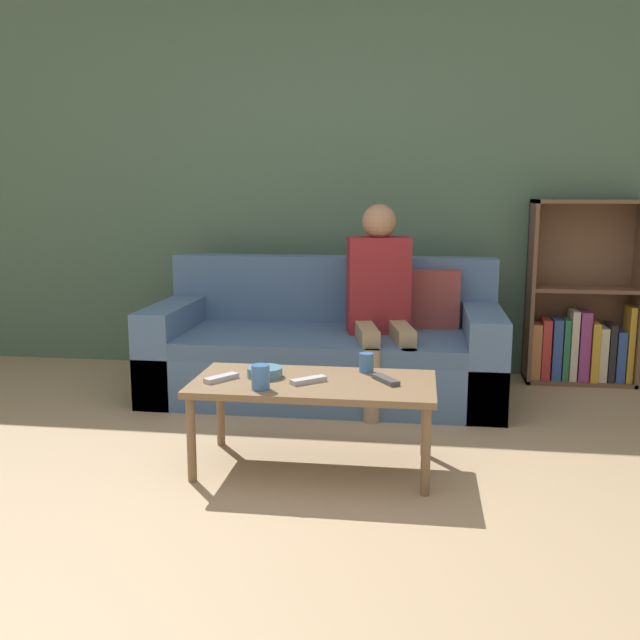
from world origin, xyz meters
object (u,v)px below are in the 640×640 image
object	(u,v)px
cup_far	(366,363)
tv_remote_2	(386,380)
couch	(327,351)
tv_remote_1	(221,378)
snack_bowl	(265,372)
cup_near	(261,377)
coffee_table	(314,389)
bookshelf	(581,317)
tv_remote_0	(309,380)
person_adult	(380,291)

from	to	relation	value
cup_far	tv_remote_2	xyz separation A→B (m)	(0.10, -0.17, -0.03)
couch	tv_remote_1	size ratio (longest dim) A/B	12.75
snack_bowl	cup_near	bearing A→B (deg)	-82.47
coffee_table	cup_far	distance (m)	0.30
cup_near	tv_remote_2	xyz separation A→B (m)	(0.53, 0.19, -0.04)
tv_remote_2	bookshelf	bearing A→B (deg)	21.24
tv_remote_0	tv_remote_1	xyz separation A→B (m)	(-0.40, -0.02, 0.00)
cup_far	person_adult	bearing A→B (deg)	89.49
cup_far	tv_remote_1	world-z (taller)	cup_far
coffee_table	snack_bowl	xyz separation A→B (m)	(-0.23, 0.04, 0.06)
snack_bowl	bookshelf	bearing A→B (deg)	44.12
person_adult	cup_near	bearing A→B (deg)	-120.55
cup_near	snack_bowl	world-z (taller)	cup_near
couch	tv_remote_1	xyz separation A→B (m)	(-0.32, -1.26, 0.15)
cup_far	snack_bowl	xyz separation A→B (m)	(-0.46, -0.15, -0.02)
cup_near	cup_far	distance (m)	0.56
bookshelf	cup_far	xyz separation A→B (m)	(-1.30, -1.55, 0.03)
tv_remote_0	tv_remote_2	distance (m)	0.35
tv_remote_2	person_adult	bearing A→B (deg)	60.94
cup_near	cup_far	world-z (taller)	cup_near
person_adult	snack_bowl	xyz separation A→B (m)	(-0.46, -1.09, -0.23)
tv_remote_0	snack_bowl	distance (m)	0.23
couch	cup_far	xyz separation A→B (m)	(0.32, -1.02, 0.19)
person_adult	snack_bowl	bearing A→B (deg)	-125.04
cup_far	snack_bowl	distance (m)	0.48
cup_near	snack_bowl	size ratio (longest dim) A/B	0.67
cup_near	tv_remote_0	world-z (taller)	cup_near
coffee_table	snack_bowl	distance (m)	0.24
bookshelf	tv_remote_2	xyz separation A→B (m)	(-1.20, -1.72, -0.01)
tv_remote_1	tv_remote_2	distance (m)	0.74
person_adult	snack_bowl	distance (m)	1.20
coffee_table	tv_remote_1	world-z (taller)	tv_remote_1
cup_far	tv_remote_0	xyz separation A→B (m)	(-0.24, -0.23, -0.03)
bookshelf	tv_remote_1	xyz separation A→B (m)	(-1.93, -1.79, -0.01)
couch	tv_remote_0	distance (m)	1.25
bookshelf	tv_remote_1	bearing A→B (deg)	-137.23
cup_far	tv_remote_1	xyz separation A→B (m)	(-0.64, -0.24, -0.03)
person_adult	tv_remote_0	xyz separation A→B (m)	(-0.25, -1.16, -0.24)
couch	person_adult	xyz separation A→B (m)	(0.33, -0.09, 0.39)
snack_bowl	coffee_table	bearing A→B (deg)	-8.68
tv_remote_0	tv_remote_1	distance (m)	0.40
person_adult	cup_far	world-z (taller)	person_adult
couch	tv_remote_2	xyz separation A→B (m)	(0.42, -1.19, 0.15)
cup_far	tv_remote_1	bearing A→B (deg)	-159.03
cup_near	coffee_table	bearing A→B (deg)	39.83
person_adult	tv_remote_0	size ratio (longest dim) A/B	7.34
couch	coffee_table	distance (m)	1.21
bookshelf	person_adult	bearing A→B (deg)	-154.49
cup_near	cup_far	size ratio (longest dim) A/B	1.20
couch	coffee_table	bearing A→B (deg)	-85.34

